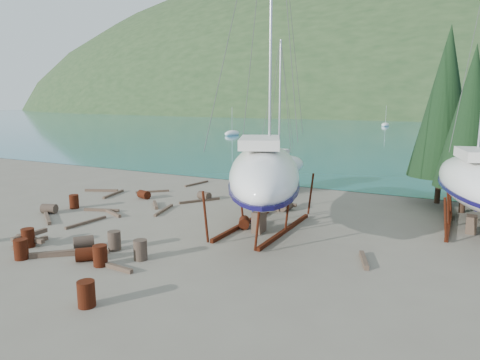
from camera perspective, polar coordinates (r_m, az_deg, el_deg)
The scene contains 48 objects.
ground at distance 21.90m, azimuth -8.08°, elevation -7.46°, with size 600.00×600.00×0.00m, color #6A6153.
bay_water at distance 332.14m, azimuth 25.94°, elevation 8.13°, with size 700.00×700.00×0.00m, color #186079.
far_hill at distance 337.13m, azimuth 25.97°, elevation 8.15°, with size 800.00×360.00×110.00m, color #20371B.
far_house_left at distance 219.15m, azimuth 8.63°, elevation 9.21°, with size 6.60×5.60×5.60m.
far_house_center at distance 209.39m, azimuth 19.13°, elevation 8.72°, with size 6.60×5.60×5.60m.
cypress_near_right at distance 28.86m, azimuth 28.38°, elevation 7.38°, with size 3.60×3.60×10.00m.
cypress_back_left at distance 30.87m, azimuth 25.69°, elevation 9.33°, with size 4.14×4.14×11.50m.
moored_boat_left at distance 87.95m, azimuth -1.06°, elevation 6.22°, with size 2.00×5.00×6.05m.
moored_boat_mid at distance 97.07m, azimuth 26.49°, elevation 5.53°, with size 2.00×5.00×6.05m.
moored_boat_far at distance 128.61m, azimuth 18.81°, elevation 6.97°, with size 2.00×5.00×6.05m.
large_sailboat_near at distance 22.23m, azimuth 3.24°, elevation 1.00°, with size 8.08×12.46×19.00m.
large_sailboat_far at distance 25.20m, azimuth 28.88°, elevation -0.08°, with size 5.21×10.69×16.28m.
small_sailboat_shore at distance 32.38m, azimuth 4.94°, elevation 1.73°, with size 3.39×7.24×11.14m.
worker at distance 22.56m, azimuth 2.14°, elevation -4.65°, with size 0.60×0.40×1.65m, color #121750.
drum_1 at distance 21.20m, azimuth -20.13°, elevation -7.79°, with size 0.58×0.58×0.88m, color #2D2823.
drum_2 at distance 30.69m, azimuth -12.70°, elevation -1.90°, with size 0.58×0.58×0.88m, color #551C0E.
drum_3 at distance 18.75m, azimuth -18.14°, elevation -9.56°, with size 0.58×0.58×0.88m, color #551C0E.
drum_4 at distance 31.83m, azimuth 6.08°, elevation -1.27°, with size 0.58×0.58×0.88m, color #551C0E.
drum_5 at distance 18.98m, azimuth -13.14°, elevation -9.06°, with size 0.58×0.58×0.88m, color #2D2823.
drum_6 at distance 23.07m, azimuth 0.55°, elevation -5.68°, with size 0.58×0.58×0.88m, color #551C0E.
drum_7 at distance 15.40m, azimuth -19.81°, elevation -14.10°, with size 0.58×0.58×0.88m, color #551C0E.
drum_8 at distance 29.16m, azimuth -21.25°, elevation -2.70°, with size 0.58×0.58×0.88m, color #551C0E.
drum_9 at distance 29.67m, azimuth -4.79°, elevation -2.10°, with size 0.58×0.58×0.88m, color #2D2823.
drum_10 at distance 20.81m, azimuth -27.16°, elevation -8.22°, with size 0.58×0.58×0.88m, color #551C0E.
drum_11 at distance 26.81m, azimuth 6.09°, elevation -3.47°, with size 0.58×0.58×0.88m, color #2D2823.
drum_12 at distance 19.54m, azimuth -19.76°, elevation -9.31°, with size 0.58×0.58×0.88m, color #551C0E.
drum_13 at distance 22.36m, azimuth -26.42°, elevation -6.92°, with size 0.58×0.58×0.88m, color #551C0E.
drum_15 at distance 28.49m, azimuth -24.09°, elevation -3.50°, with size 0.58×0.58×0.88m, color #2D2823.
drum_17 at distance 20.49m, azimuth -16.41°, elevation -7.76°, with size 0.58×0.58×0.88m, color #2D2823.
timber_0 at distance 35.30m, azimuth -5.79°, elevation -0.48°, with size 0.14×2.79×0.14m, color brown.
timber_1 at distance 19.07m, azimuth 16.19°, elevation -10.21°, with size 0.19×1.86×0.19m, color brown.
timber_2 at distance 33.98m, azimuth -17.98°, elevation -1.33°, with size 0.19×2.53×0.19m, color brown.
timber_3 at distance 25.37m, azimuth -19.81°, elevation -5.33°, with size 0.15×2.72×0.15m, color brown.
timber_4 at distance 26.85m, azimuth -16.55°, elevation -4.27°, with size 0.17×1.87×0.17m, color brown.
timber_5 at distance 20.44m, azimuth -21.05°, elevation -9.14°, with size 0.16×2.84×0.16m, color brown.
timber_6 at distance 33.64m, azimuth 3.01°, elevation -0.94°, with size 0.19×2.12×0.19m, color brown.
timber_7 at distance 18.28m, azimuth -16.11°, elevation -11.14°, with size 0.17×1.68×0.17m, color brown.
timber_8 at distance 28.32m, azimuth -11.21°, elevation -3.27°, with size 0.19×1.82×0.19m, color brown.
timber_9 at distance 31.47m, azimuth 2.15°, elevation -1.76°, with size 0.15×2.76×0.15m, color brown.
timber_10 at distance 29.14m, azimuth -5.40°, elevation -2.76°, with size 0.16×2.95×0.16m, color brown.
timber_11 at distance 26.94m, azimuth -10.13°, elevation -3.97°, with size 0.15×2.70×0.15m, color brown.
timber_12 at distance 27.87m, azimuth -17.97°, elevation -3.83°, with size 0.17×2.25×0.17m, color brown.
timber_14 at distance 27.15m, azimuth -24.29°, elevation -4.60°, with size 0.18×2.84×0.18m, color brown.
timber_15 at distance 32.69m, azimuth -11.58°, elevation -1.51°, with size 0.15×2.47×0.15m, color brown.
timber_16 at distance 20.58m, azimuth -22.09°, elevation -8.98°, with size 0.23×3.04×0.23m, color brown.
timber_17 at distance 32.42m, azimuth -16.51°, elevation -1.81°, with size 0.16×2.70×0.16m, color brown.
timber_pile_fore at distance 22.66m, azimuth -26.19°, elevation -7.05°, with size 1.80×1.80×0.60m.
timber_pile_aft at distance 27.29m, azimuth 5.74°, elevation -3.19°, with size 1.80×1.80×0.60m.
Camera 1 is at (12.33, -16.84, 6.64)m, focal length 32.00 mm.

